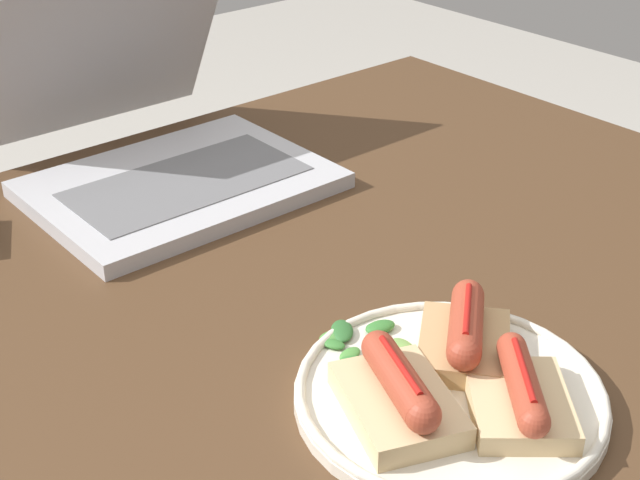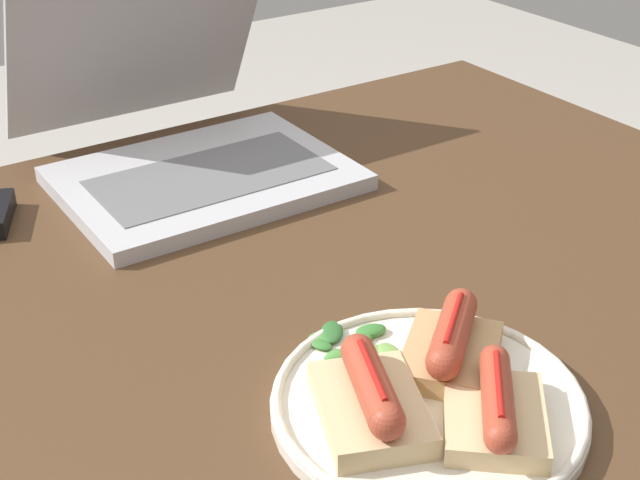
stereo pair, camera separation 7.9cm
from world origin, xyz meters
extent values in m
cube|color=#4C331E|center=(0.00, 0.00, 0.70)|extent=(1.45, 0.77, 0.04)
cylinder|color=#4C331E|center=(0.64, 0.30, 0.34)|extent=(0.06, 0.06, 0.68)
cube|color=#B7B7BC|center=(0.17, 0.20, 0.73)|extent=(0.32, 0.24, 0.02)
cube|color=slate|center=(0.17, 0.19, 0.74)|extent=(0.26, 0.13, 0.00)
cube|color=#B7B7BC|center=(0.17, 0.37, 0.83)|extent=(0.32, 0.11, 0.20)
cube|color=#0C1433|center=(0.17, 0.37, 0.84)|extent=(0.29, 0.09, 0.17)
cylinder|color=silver|center=(0.13, -0.24, 0.72)|extent=(0.24, 0.24, 0.01)
torus|color=silver|center=(0.13, -0.24, 0.73)|extent=(0.24, 0.24, 0.01)
cube|color=#D6B784|center=(0.15, -0.29, 0.74)|extent=(0.12, 0.12, 0.02)
cylinder|color=#9E3D28|center=(0.15, -0.29, 0.76)|extent=(0.07, 0.08, 0.02)
sphere|color=#9E3D28|center=(0.18, -0.26, 0.76)|extent=(0.02, 0.02, 0.02)
sphere|color=#9E3D28|center=(0.13, -0.32, 0.76)|extent=(0.02, 0.02, 0.02)
cylinder|color=red|center=(0.15, -0.29, 0.77)|extent=(0.05, 0.06, 0.01)
cube|color=tan|center=(0.18, -0.22, 0.74)|extent=(0.12, 0.11, 0.02)
cylinder|color=#9E3D28|center=(0.18, -0.22, 0.76)|extent=(0.08, 0.07, 0.03)
sphere|color=#9E3D28|center=(0.14, -0.24, 0.76)|extent=(0.03, 0.03, 0.03)
sphere|color=#9E3D28|center=(0.21, -0.19, 0.76)|extent=(0.03, 0.03, 0.03)
cylinder|color=red|center=(0.18, -0.22, 0.77)|extent=(0.06, 0.05, 0.00)
cube|color=#D6B784|center=(0.08, -0.23, 0.74)|extent=(0.11, 0.12, 0.02)
cylinder|color=#9E3D28|center=(0.08, -0.23, 0.76)|extent=(0.05, 0.09, 0.03)
sphere|color=#9E3D28|center=(0.10, -0.20, 0.76)|extent=(0.03, 0.03, 0.03)
sphere|color=#9E3D28|center=(0.07, -0.27, 0.76)|extent=(0.03, 0.03, 0.03)
cylinder|color=red|center=(0.08, -0.23, 0.77)|extent=(0.03, 0.07, 0.01)
ellipsoid|color=#2D662D|center=(0.15, -0.15, 0.73)|extent=(0.02, 0.02, 0.01)
ellipsoid|color=#387A33|center=(0.14, -0.15, 0.73)|extent=(0.02, 0.02, 0.01)
ellipsoid|color=#387A33|center=(0.15, -0.15, 0.73)|extent=(0.03, 0.02, 0.01)
ellipsoid|color=#709E4C|center=(0.14, -0.17, 0.73)|extent=(0.02, 0.02, 0.00)
ellipsoid|color=#709E4C|center=(0.14, -0.18, 0.73)|extent=(0.02, 0.03, 0.01)
ellipsoid|color=#387A33|center=(0.10, -0.17, 0.73)|extent=(0.02, 0.02, 0.01)
ellipsoid|color=#387A33|center=(0.10, -0.14, 0.73)|extent=(0.02, 0.02, 0.01)
ellipsoid|color=#2D662D|center=(0.12, -0.13, 0.73)|extent=(0.03, 0.04, 0.01)
ellipsoid|color=#4C8E3D|center=(0.10, -0.16, 0.73)|extent=(0.02, 0.02, 0.01)
ellipsoid|color=#4C8E3D|center=(0.11, -0.13, 0.73)|extent=(0.03, 0.02, 0.01)
camera|label=1|loc=(-0.29, -0.59, 1.16)|focal=50.00mm
camera|label=2|loc=(-0.23, -0.64, 1.16)|focal=50.00mm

